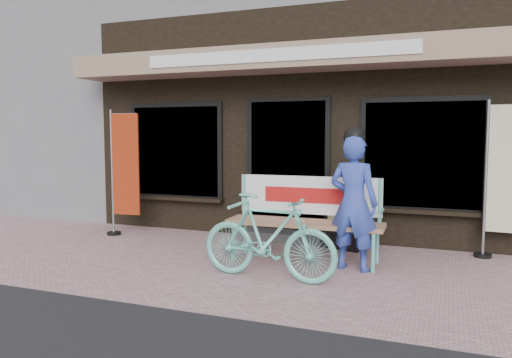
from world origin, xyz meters
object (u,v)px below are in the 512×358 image
at_px(nobori_cream, 504,178).
at_px(menu_stand, 343,214).
at_px(person, 354,200).
at_px(bench, 307,212).
at_px(bicycle, 268,237).
at_px(nobori_red, 124,171).

bearing_deg(nobori_cream, menu_stand, -168.90).
bearing_deg(person, nobori_cream, 46.69).
distance_m(nobori_cream, menu_stand, 2.14).
bearing_deg(bench, bicycle, -101.16).
bearing_deg(bench, menu_stand, 63.64).
height_order(person, bicycle, person).
relative_size(person, nobori_red, 0.85).
bearing_deg(bicycle, menu_stand, -12.54).
bearing_deg(person, nobori_red, -179.11).
bearing_deg(person, menu_stand, 119.52).
distance_m(person, bicycle, 1.17).
height_order(bench, menu_stand, bench).
height_order(bicycle, menu_stand, menu_stand).
distance_m(bench, bicycle, 1.03).
bearing_deg(bicycle, nobori_red, 67.74).
bearing_deg(menu_stand, nobori_cream, 27.48).
height_order(bicycle, nobori_cream, nobori_cream).
bearing_deg(menu_stand, bench, -94.34).
height_order(nobori_red, menu_stand, nobori_red).
height_order(bicycle, nobori_red, nobori_red).
bearing_deg(menu_stand, nobori_red, -155.14).
bearing_deg(nobori_cream, nobori_red, -170.55).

